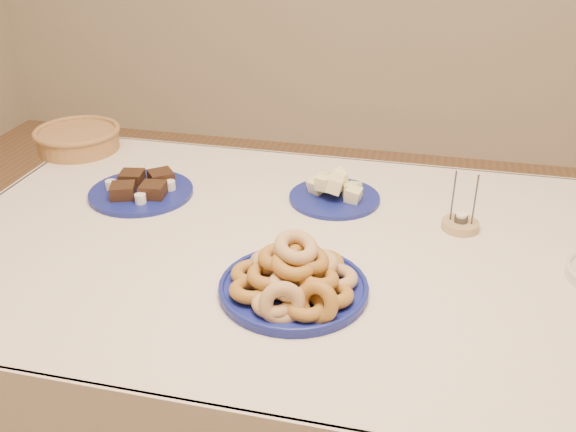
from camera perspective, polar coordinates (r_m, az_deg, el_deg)
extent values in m
cylinder|color=brown|center=(2.28, -14.66, -3.81)|extent=(0.06, 0.06, 0.72)
cylinder|color=brown|center=(2.09, 22.29, -8.35)|extent=(0.06, 0.06, 0.72)
cube|color=silver|center=(1.54, 0.43, -2.77)|extent=(1.70, 1.10, 0.02)
cube|color=silver|center=(2.08, 3.85, 1.69)|extent=(1.70, 0.01, 0.28)
cylinder|color=navy|center=(1.36, 0.50, -6.47)|extent=(0.36, 0.36, 0.02)
torus|color=navy|center=(1.35, 0.50, -6.19)|extent=(0.36, 0.36, 0.01)
torus|color=#A97946|center=(1.36, 4.31, -5.51)|extent=(0.11, 0.11, 0.03)
torus|color=brown|center=(1.40, 3.17, -4.23)|extent=(0.11, 0.11, 0.03)
torus|color=brown|center=(1.42, 0.82, -3.72)|extent=(0.11, 0.10, 0.04)
torus|color=#A97946|center=(1.41, -1.56, -4.04)|extent=(0.12, 0.12, 0.03)
torus|color=brown|center=(1.37, -3.22, -5.11)|extent=(0.10, 0.10, 0.03)
torus|color=brown|center=(1.32, -3.28, -6.62)|extent=(0.11, 0.12, 0.04)
torus|color=#A97946|center=(1.28, -1.24, -7.71)|extent=(0.13, 0.13, 0.03)
torus|color=brown|center=(1.27, 1.59, -7.95)|extent=(0.13, 0.13, 0.03)
torus|color=brown|center=(1.30, 3.89, -7.00)|extent=(0.10, 0.10, 0.04)
torus|color=#A97946|center=(1.35, 2.58, -4.19)|extent=(0.12, 0.12, 0.03)
torus|color=brown|center=(1.38, 0.71, -3.50)|extent=(0.12, 0.12, 0.03)
torus|color=#A97946|center=(1.36, -1.34, -3.99)|extent=(0.13, 0.13, 0.03)
torus|color=brown|center=(1.31, -1.70, -5.24)|extent=(0.11, 0.11, 0.03)
torus|color=#A97946|center=(1.28, 0.26, -6.17)|extent=(0.12, 0.12, 0.04)
torus|color=brown|center=(1.30, 2.57, -5.48)|extent=(0.13, 0.13, 0.04)
torus|color=brown|center=(1.32, 1.75, -3.74)|extent=(0.10, 0.10, 0.05)
torus|color=#A97946|center=(1.34, 0.59, -3.06)|extent=(0.12, 0.12, 0.04)
torus|color=brown|center=(1.32, -0.73, -3.65)|extent=(0.11, 0.10, 0.03)
torus|color=brown|center=(1.29, 0.43, -4.36)|extent=(0.10, 0.10, 0.05)
torus|color=#A97946|center=(1.30, 0.73, -2.78)|extent=(0.13, 0.13, 0.06)
torus|color=#A97946|center=(1.25, -0.53, -7.82)|extent=(0.10, 0.08, 0.10)
torus|color=brown|center=(1.26, 2.54, -7.73)|extent=(0.10, 0.08, 0.10)
cylinder|color=navy|center=(1.74, 4.15, 1.61)|extent=(0.29, 0.29, 0.01)
cube|color=#EAE894|center=(1.70, 5.83, 1.88)|extent=(0.05, 0.05, 0.05)
cube|color=#EAE894|center=(1.69, 4.17, 2.72)|extent=(0.05, 0.04, 0.05)
cube|color=#EAE894|center=(1.77, 3.72, 2.94)|extent=(0.05, 0.04, 0.05)
cube|color=#EAE894|center=(1.73, 4.54, 3.40)|extent=(0.06, 0.06, 0.05)
cube|color=#EAE894|center=(1.72, 5.53, 2.21)|extent=(0.05, 0.05, 0.04)
cube|color=#EAE894|center=(1.78, 4.39, 3.17)|extent=(0.05, 0.05, 0.05)
cube|color=#EAE894|center=(1.72, 4.32, 3.17)|extent=(0.04, 0.04, 0.04)
cube|color=#EAE894|center=(1.78, 4.57, 3.09)|extent=(0.05, 0.05, 0.04)
cube|color=#EAE894|center=(1.72, 3.42, 3.26)|extent=(0.05, 0.06, 0.05)
cube|color=#EAE894|center=(1.73, 5.76, 2.37)|extent=(0.05, 0.06, 0.05)
cube|color=#EAE894|center=(1.75, 2.56, 2.69)|extent=(0.06, 0.06, 0.05)
cube|color=#EAE894|center=(1.70, 3.19, 3.01)|extent=(0.05, 0.05, 0.04)
cylinder|color=navy|center=(1.81, -12.91, 2.07)|extent=(0.38, 0.38, 0.01)
cube|color=black|center=(1.77, -14.46, 2.19)|extent=(0.08, 0.08, 0.04)
cube|color=black|center=(1.76, -11.90, 2.27)|extent=(0.07, 0.07, 0.04)
cube|color=black|center=(1.84, -13.70, 3.30)|extent=(0.07, 0.07, 0.04)
cube|color=black|center=(1.83, -11.22, 3.39)|extent=(0.09, 0.09, 0.04)
cylinder|color=white|center=(1.83, -15.46, 2.68)|extent=(0.04, 0.04, 0.03)
cylinder|color=white|center=(1.73, -12.99, 1.52)|extent=(0.04, 0.04, 0.03)
cylinder|color=white|center=(1.79, -10.44, 2.71)|extent=(0.04, 0.04, 0.03)
cylinder|color=brown|center=(2.17, -18.15, 6.40)|extent=(0.31, 0.31, 0.06)
torus|color=brown|center=(2.16, -18.28, 7.20)|extent=(0.33, 0.33, 0.02)
cylinder|color=tan|center=(1.65, 15.05, -0.80)|extent=(0.11, 0.11, 0.02)
cylinder|color=#3E3E43|center=(1.64, 15.13, -0.26)|extent=(0.04, 0.04, 0.01)
cylinder|color=white|center=(1.63, 15.17, 0.06)|extent=(0.03, 0.03, 0.01)
cylinder|color=#3E3E43|center=(1.62, 14.47, 1.76)|extent=(0.01, 0.01, 0.13)
cylinder|color=#3E3E43|center=(1.61, 16.29, 1.39)|extent=(0.01, 0.01, 0.13)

